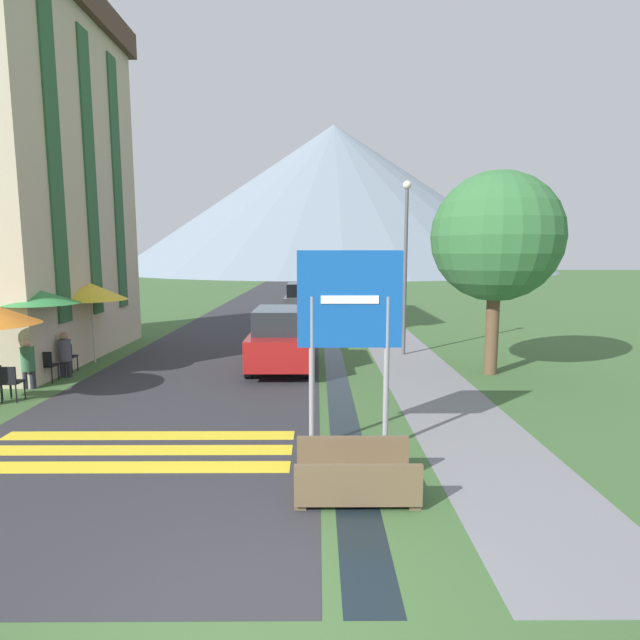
# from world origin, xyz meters

# --- Properties ---
(ground_plane) EXTENTS (160.00, 160.00, 0.00)m
(ground_plane) POSITION_xyz_m (0.00, 20.00, 0.00)
(ground_plane) COLOR #3D6033
(road) EXTENTS (6.40, 60.00, 0.01)m
(road) POSITION_xyz_m (-2.50, 30.00, 0.00)
(road) COLOR #2D2D33
(road) RESTS_ON ground_plane
(footpath) EXTENTS (2.20, 60.00, 0.01)m
(footpath) POSITION_xyz_m (3.60, 30.00, 0.00)
(footpath) COLOR slate
(footpath) RESTS_ON ground_plane
(drainage_channel) EXTENTS (0.60, 60.00, 0.00)m
(drainage_channel) POSITION_xyz_m (1.20, 30.00, 0.00)
(drainage_channel) COLOR black
(drainage_channel) RESTS_ON ground_plane
(crosswalk_marking) EXTENTS (5.44, 1.84, 0.01)m
(crosswalk_marking) POSITION_xyz_m (-2.50, 4.08, 0.01)
(crosswalk_marking) COLOR yellow
(crosswalk_marking) RESTS_ON ground_plane
(mountain_distant) EXTENTS (83.79, 83.79, 28.59)m
(mountain_distant) POSITION_xyz_m (3.97, 98.02, 14.29)
(mountain_distant) COLOR slate
(mountain_distant) RESTS_ON ground_plane
(road_sign) EXTENTS (1.79, 0.11, 3.46)m
(road_sign) POSITION_xyz_m (1.21, 4.20, 2.29)
(road_sign) COLOR gray
(road_sign) RESTS_ON ground_plane
(footbridge) EXTENTS (1.70, 1.10, 0.65)m
(footbridge) POSITION_xyz_m (1.20, 2.51, 0.23)
(footbridge) COLOR brown
(footbridge) RESTS_ON ground_plane
(parked_car_near) EXTENTS (1.85, 4.06, 1.82)m
(parked_car_near) POSITION_xyz_m (-0.40, 10.35, 0.91)
(parked_car_near) COLOR #A31919
(parked_car_near) RESTS_ON ground_plane
(parked_car_far) EXTENTS (1.87, 3.83, 1.82)m
(parked_car_far) POSITION_xyz_m (-0.18, 22.63, 0.91)
(parked_car_far) COLOR #B2B2B7
(parked_car_far) RESTS_ON ground_plane
(cafe_chair_far_left) EXTENTS (0.40, 0.40, 0.85)m
(cafe_chair_far_left) POSITION_xyz_m (-6.70, 9.79, 0.51)
(cafe_chair_far_left) COLOR black
(cafe_chair_far_left) RESTS_ON ground_plane
(cafe_chair_near_left) EXTENTS (0.40, 0.40, 0.85)m
(cafe_chair_near_left) POSITION_xyz_m (-6.41, 6.97, 0.51)
(cafe_chair_near_left) COLOR black
(cafe_chair_near_left) RESTS_ON ground_plane
(cafe_chair_middle) EXTENTS (0.40, 0.40, 0.85)m
(cafe_chair_middle) POSITION_xyz_m (-6.52, 8.71, 0.51)
(cafe_chair_middle) COLOR black
(cafe_chair_middle) RESTS_ON ground_plane
(cafe_chair_far_right) EXTENTS (0.40, 0.40, 0.85)m
(cafe_chair_far_right) POSITION_xyz_m (-6.54, 9.84, 0.51)
(cafe_chair_far_right) COLOR black
(cafe_chair_far_right) RESTS_ON ground_plane
(cafe_umbrella_middle_green) EXTENTS (1.91, 1.91, 2.46)m
(cafe_umbrella_middle_green) POSITION_xyz_m (-6.55, 8.74, 2.27)
(cafe_umbrella_middle_green) COLOR #B7B2A8
(cafe_umbrella_middle_green) RESTS_ON ground_plane
(cafe_umbrella_rear_yellow) EXTENTS (2.17, 2.17, 2.49)m
(cafe_umbrella_rear_yellow) POSITION_xyz_m (-6.34, 11.16, 2.23)
(cafe_umbrella_rear_yellow) COLOR #B7B2A8
(cafe_umbrella_rear_yellow) RESTS_ON ground_plane
(person_seated_far) EXTENTS (0.32, 0.32, 1.29)m
(person_seated_far) POSITION_xyz_m (-6.65, 8.12, 0.71)
(person_seated_far) COLOR #282833
(person_seated_far) RESTS_ON ground_plane
(person_seated_near) EXTENTS (0.32, 0.32, 1.27)m
(person_seated_near) POSITION_xyz_m (-6.32, 9.32, 0.70)
(person_seated_near) COLOR #282833
(person_seated_near) RESTS_ON ground_plane
(streetlamp) EXTENTS (0.28, 0.28, 5.75)m
(streetlamp) POSITION_xyz_m (3.59, 12.39, 3.37)
(streetlamp) COLOR #515156
(streetlamp) RESTS_ON ground_plane
(tree_by_path) EXTENTS (3.57, 3.57, 5.65)m
(tree_by_path) POSITION_xyz_m (5.59, 9.63, 3.85)
(tree_by_path) COLOR brown
(tree_by_path) RESTS_ON ground_plane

